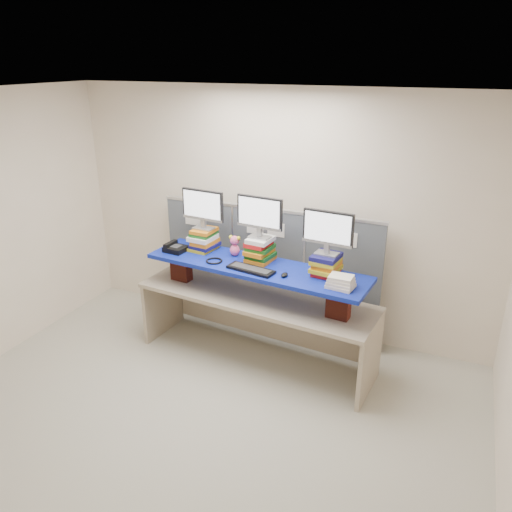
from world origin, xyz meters
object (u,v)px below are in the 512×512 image
at_px(monitor_left, 203,207).
at_px(monitor_right, 328,230).
at_px(desk_phone, 175,248).
at_px(monitor_center, 260,215).
at_px(desk, 256,308).
at_px(keyboard, 251,269).
at_px(blue_board, 256,267).

height_order(monitor_left, monitor_right, monitor_left).
distance_m(monitor_left, desk_phone, 0.55).
distance_m(monitor_center, monitor_right, 0.73).
bearing_deg(monitor_center, desk, -78.88).
relative_size(monitor_center, keyboard, 0.98).
height_order(monitor_center, desk_phone, monitor_center).
height_order(monitor_right, keyboard, monitor_right).
bearing_deg(blue_board, desk_phone, -175.72).
bearing_deg(keyboard, monitor_left, 164.08).
relative_size(monitor_left, monitor_right, 1.00).
bearing_deg(monitor_right, desk, -170.43).
relative_size(monitor_left, desk_phone, 2.08).
xyz_separation_m(keyboard, desk_phone, (-0.97, 0.17, 0.02)).
xyz_separation_m(blue_board, monitor_left, (-0.69, 0.18, 0.50)).
height_order(keyboard, desk_phone, desk_phone).
relative_size(blue_board, desk_phone, 9.83).
relative_size(blue_board, monitor_right, 4.72).
bearing_deg(desk, blue_board, 95.20).
bearing_deg(blue_board, keyboard, -81.15).
bearing_deg(monitor_right, monitor_center, 180.00).
xyz_separation_m(blue_board, desk_phone, (-0.96, 0.02, 0.06)).
relative_size(monitor_left, monitor_center, 1.00).
xyz_separation_m(monitor_left, monitor_right, (1.40, -0.13, -0.03)).
bearing_deg(keyboard, monitor_right, 25.67).
bearing_deg(monitor_center, blue_board, -78.88).
bearing_deg(keyboard, desk, 103.05).
distance_m(desk, monitor_center, 1.00).
distance_m(monitor_center, keyboard, 0.55).
height_order(desk, blue_board, blue_board).
xyz_separation_m(monitor_left, desk_phone, (-0.27, -0.17, -0.45)).
relative_size(desk, monitor_right, 5.23).
distance_m(desk, keyboard, 0.53).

